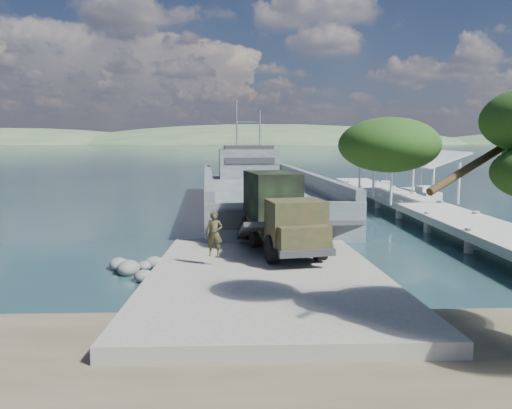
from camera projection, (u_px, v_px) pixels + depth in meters
name	position (u px, v px, depth m)	size (l,w,h in m)	color
ground	(265.00, 274.00, 22.95)	(1400.00, 1400.00, 0.00)	#18373A
boat_ramp	(266.00, 275.00, 21.92)	(10.00, 18.00, 0.50)	slate
shoreline_rocks	(131.00, 273.00, 23.23)	(3.20, 5.60, 0.90)	#5D5D5B
distant_headlands	(283.00, 144.00, 579.47)	(1000.00, 240.00, 48.00)	#324F31
pier	(408.00, 194.00, 41.77)	(6.40, 44.00, 6.10)	#9D9C94
landing_craft	(258.00, 197.00, 45.19)	(11.74, 38.44, 11.27)	#464F52
military_truck	(279.00, 212.00, 25.95)	(4.10, 8.72, 3.90)	black
soldier	(214.00, 242.00, 22.70)	(0.75, 0.49, 2.06)	#22331C
sailboat_near	(421.00, 194.00, 53.14)	(2.44, 6.20, 7.35)	silver
sailboat_far	(386.00, 186.00, 62.19)	(2.84, 5.07, 5.93)	silver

